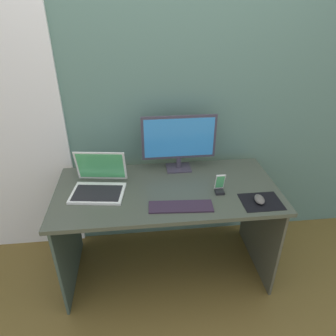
# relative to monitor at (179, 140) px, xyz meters

# --- Properties ---
(ground_plane) EXTENTS (8.00, 8.00, 0.00)m
(ground_plane) POSITION_rel_monitor_xyz_m (-0.11, -0.26, -0.98)
(ground_plane) COLOR brown
(wall_back) EXTENTS (6.00, 0.04, 2.50)m
(wall_back) POSITION_rel_monitor_xyz_m (-0.11, 0.20, 0.27)
(wall_back) COLOR slate
(wall_back) RESTS_ON ground_plane
(door_left) EXTENTS (0.82, 0.02, 2.02)m
(door_left) POSITION_rel_monitor_xyz_m (-1.22, 0.17, 0.03)
(door_left) COLOR white
(door_left) RESTS_ON ground_plane
(desk) EXTENTS (1.49, 0.72, 0.75)m
(desk) POSITION_rel_monitor_xyz_m (-0.11, -0.26, -0.38)
(desk) COLOR #43493B
(desk) RESTS_ON ground_plane
(monitor) EXTENTS (0.53, 0.14, 0.42)m
(monitor) POSITION_rel_monitor_xyz_m (0.00, 0.00, 0.00)
(monitor) COLOR #3C3744
(monitor) RESTS_ON desk
(laptop) EXTENTS (0.38, 0.34, 0.24)m
(laptop) POSITION_rel_monitor_xyz_m (-0.56, -0.23, -0.18)
(laptop) COLOR white
(laptop) RESTS_ON desk
(keyboard_external) EXTENTS (0.40, 0.15, 0.01)m
(keyboard_external) POSITION_rel_monitor_xyz_m (-0.05, -0.47, -0.23)
(keyboard_external) COLOR #2F2030
(keyboard_external) RESTS_ON desk
(mousepad) EXTENTS (0.25, 0.20, 0.00)m
(mousepad) POSITION_rel_monitor_xyz_m (0.46, -0.48, -0.23)
(mousepad) COLOR black
(mousepad) RESTS_ON desk
(mouse) EXTENTS (0.07, 0.10, 0.04)m
(mouse) POSITION_rel_monitor_xyz_m (0.44, -0.48, -0.21)
(mouse) COLOR #57524B
(mouse) RESTS_ON mousepad
(phone_in_dock) EXTENTS (0.06, 0.06, 0.14)m
(phone_in_dock) POSITION_rel_monitor_xyz_m (0.22, -0.34, -0.18)
(phone_in_dock) COLOR black
(phone_in_dock) RESTS_ON desk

